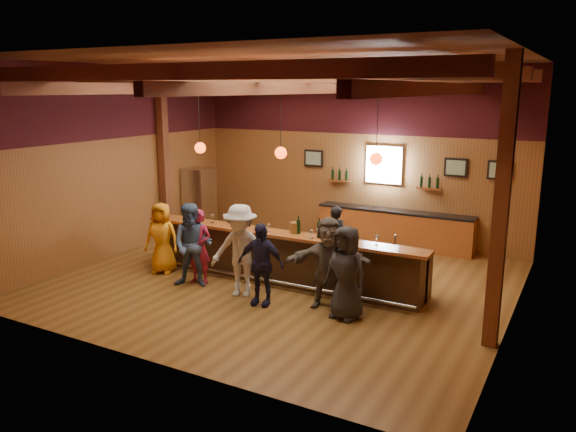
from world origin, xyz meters
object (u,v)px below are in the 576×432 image
at_px(customer_denim, 193,245).
at_px(bartender, 336,239).
at_px(back_bar_cabinet, 394,228).
at_px(ice_bucket, 295,228).
at_px(customer_redvest, 199,247).
at_px(customer_navy, 261,264).
at_px(bottle_a, 298,227).
at_px(customer_brown, 328,262).
at_px(stainless_fridge, 199,200).
at_px(bar_counter, 285,256).
at_px(customer_dark, 346,273).
at_px(customer_white, 241,251).
at_px(customer_orange, 162,238).

height_order(customer_denim, bartender, customer_denim).
height_order(back_bar_cabinet, ice_bucket, ice_bucket).
bearing_deg(bartender, ice_bucket, 84.32).
height_order(customer_redvest, customer_navy, customer_navy).
xyz_separation_m(ice_bucket, bottle_a, (0.09, -0.02, 0.04)).
relative_size(customer_denim, bottle_a, 4.64).
bearing_deg(customer_brown, stainless_fridge, 125.50).
distance_m(customer_navy, bartender, 2.51).
bearing_deg(bar_counter, ice_bucket, -31.16).
bearing_deg(customer_brown, customer_dark, -58.18).
xyz_separation_m(customer_navy, bottle_a, (0.16, 1.20, 0.47)).
distance_m(bar_counter, stainless_fridge, 4.81).
distance_m(customer_white, bartender, 2.49).
relative_size(customer_navy, customer_dark, 0.94).
relative_size(back_bar_cabinet, stainless_fridge, 2.22).
height_order(customer_white, customer_navy, customer_white).
bearing_deg(back_bar_cabinet, stainless_fridge, -168.07).
bearing_deg(bar_counter, customer_dark, -33.50).
height_order(customer_denim, customer_dark, customer_denim).
bearing_deg(customer_dark, customer_white, -169.14).
distance_m(customer_orange, bartender, 3.80).
xyz_separation_m(customer_orange, bartender, (3.29, 1.91, -0.04)).
distance_m(bar_counter, customer_white, 1.32).
bearing_deg(customer_navy, ice_bucket, 79.73).
relative_size(customer_redvest, customer_denim, 0.90).
bearing_deg(customer_white, bartender, 50.73).
relative_size(ice_bucket, bottle_a, 0.59).
bearing_deg(back_bar_cabinet, customer_redvest, -120.05).
bearing_deg(bottle_a, stainless_fridge, 149.51).
height_order(back_bar_cabinet, bartender, bartender).
relative_size(bar_counter, customer_redvest, 4.07).
bearing_deg(customer_redvest, customer_white, -15.28).
bearing_deg(stainless_fridge, back_bar_cabinet, 11.93).
bearing_deg(customer_white, bottle_a, 38.33).
distance_m(customer_navy, bottle_a, 1.30).
bearing_deg(customer_redvest, bartender, 38.40).
bearing_deg(bartender, customer_dark, 127.96).
relative_size(customer_denim, ice_bucket, 7.91).
height_order(bar_counter, back_bar_cabinet, bar_counter).
bearing_deg(customer_brown, customer_redvest, 158.95).
bearing_deg(stainless_fridge, bottle_a, -30.49).
xyz_separation_m(back_bar_cabinet, customer_white, (-1.49, -4.79, 0.43)).
height_order(customer_orange, bartender, customer_orange).
bearing_deg(back_bar_cabinet, customer_brown, -87.18).
relative_size(stainless_fridge, bottle_a, 4.85).
xyz_separation_m(stainless_fridge, customer_brown, (5.52, -3.36, -0.05)).
height_order(customer_orange, ice_bucket, customer_orange).
height_order(customer_white, ice_bucket, customer_white).
height_order(stainless_fridge, customer_dark, stainless_fridge).
height_order(bar_counter, customer_navy, customer_navy).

